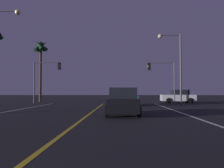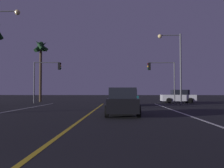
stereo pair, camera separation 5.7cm
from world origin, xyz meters
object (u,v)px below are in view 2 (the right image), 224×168
Objects in this scene: car_crossing_side at (178,97)px; traffic_light_near_right at (161,73)px; palm_tree_left_far at (41,52)px; car_lead_same_lane at (122,102)px; traffic_light_near_left at (48,72)px; street_lamp_right_far at (175,59)px; car_ahead_far at (129,98)px.

traffic_light_near_right is (-2.53, -1.77, 2.98)m from car_crossing_side.
car_lead_same_lane is at bearing -58.58° from palm_tree_left_far.
traffic_light_near_left is 0.57× the size of palm_tree_left_far.
car_lead_same_lane is at bearing -57.72° from traffic_light_near_left.
traffic_light_near_left is 5.99m from palm_tree_left_far.
street_lamp_right_far is at bearing -28.18° from car_lead_same_lane.
street_lamp_right_far is (5.76, 10.74, 4.10)m from car_lead_same_lane.
palm_tree_left_far is (-19.00, 2.59, 6.40)m from car_crossing_side.
palm_tree_left_far is at bearing -14.83° from traffic_light_near_right.
palm_tree_left_far reaches higher than traffic_light_near_right.
palm_tree_left_far is (-2.36, 4.36, 3.36)m from traffic_light_near_left.
car_ahead_far is 0.83× the size of traffic_light_near_left.
car_crossing_side is 17.01m from traffic_light_near_left.
traffic_light_near_left is (-16.64, -1.77, 3.04)m from car_crossing_side.
traffic_light_near_left reaches higher than car_crossing_side.
traffic_light_near_left is at bearing -61.59° from palm_tree_left_far.
traffic_light_near_right is 4.07m from street_lamp_right_far.
car_crossing_side is at bearing -7.76° from palm_tree_left_far.
traffic_light_near_right reaches higher than car_crossing_side.
traffic_light_near_right is at bearing -44.10° from car_ahead_far.
palm_tree_left_far is (-11.56, 18.92, 6.40)m from car_lead_same_lane.
traffic_light_near_left is 15.47m from street_lamp_right_far.
car_ahead_far is at bearing 45.90° from traffic_light_near_right.
traffic_light_near_right is 0.66× the size of street_lamp_right_far.
car_crossing_side is (6.68, 6.05, 0.00)m from car_ahead_far.
car_lead_same_lane is 17.49m from traffic_light_near_left.
traffic_light_near_left is 0.67× the size of street_lamp_right_far.
car_lead_same_lane and car_crossing_side have the same top height.
traffic_light_near_right reaches higher than car_ahead_far.
traffic_light_near_right is 0.99× the size of traffic_light_near_left.
car_ahead_far is 0.47× the size of palm_tree_left_far.
car_lead_same_lane is at bearing 175.74° from car_ahead_far.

